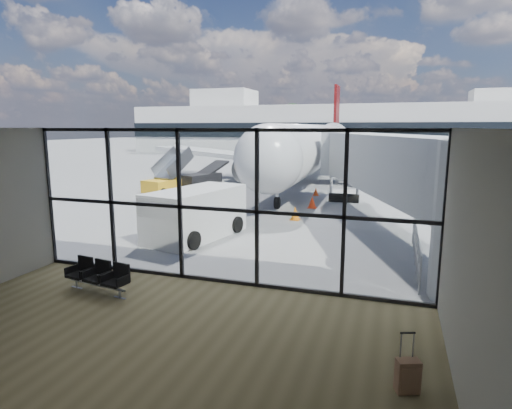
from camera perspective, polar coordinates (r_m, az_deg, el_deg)
The scene contains 21 objects.
ground at distance 51.52m, azimuth 12.77°, elevation 5.02°, with size 220.00×220.00×0.00m, color slate.
lounge_shell at distance 8.14m, azimuth -18.71°, elevation -3.54°, with size 12.02×8.01×4.51m.
glass_curtain_wall at distance 12.31m, azimuth -5.18°, elevation -0.39°, with size 12.10×0.12×4.50m.
jet_bridge at distance 18.26m, azimuth 18.41°, elevation 4.24°, with size 8.00×16.50×4.33m.
apron_railing at distance 15.11m, azimuth 20.62°, elevation -4.95°, with size 0.06×5.46×1.11m.
far_terminal at distance 73.27m, azimuth 14.14°, elevation 9.76°, with size 80.00×12.20×11.00m.
tree_0 at distance 96.88m, azimuth -12.99°, elevation 10.11°, with size 4.95×4.95×7.12m.
tree_1 at distance 93.94m, azimuth -9.82°, elevation 10.61°, with size 5.61×5.61×8.07m.
tree_2 at distance 91.31m, azimuth -6.43°, elevation 11.09°, with size 6.27×6.27×9.03m.
tree_3 at distance 88.98m, azimuth -2.84°, elevation 10.36°, with size 4.95×4.95×7.12m.
tree_4 at distance 87.02m, azimuth 0.91°, elevation 10.79°, with size 5.61×5.61×8.07m.
tree_5 at distance 85.44m, azimuth 4.83°, elevation 11.18°, with size 6.27×6.27×9.03m.
seating_row at distance 12.75m, azimuth -20.13°, elevation -8.78°, with size 1.99×0.84×0.89m.
suitcase at distance 8.30m, azimuth 19.59°, elevation -20.73°, with size 0.45×0.38×1.06m.
airliner at distance 37.36m, azimuth 7.99°, elevation 7.64°, with size 31.39×36.33×9.36m.
service_van at distance 17.70m, azimuth -8.25°, elevation -1.15°, with size 2.99×4.96×2.02m.
belt_loader at distance 31.81m, azimuth -7.31°, elevation 3.25°, with size 2.63×4.51×1.97m.
mobile_stairs at distance 30.83m, azimuth -11.90°, elevation 2.77°, with size 2.52×3.84×2.49m.
traffic_cone_a at distance 21.16m, azimuth 5.24°, elevation -1.20°, with size 0.47×0.47×0.67m.
traffic_cone_b at distance 24.38m, azimuth 7.50°, elevation 0.30°, with size 0.48×0.48×0.69m.
traffic_cone_c at distance 28.86m, azimuth 7.98°, elevation 1.70°, with size 0.37×0.37×0.53m.
Camera 1 is at (4.81, -11.10, 4.52)m, focal length 30.00 mm.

